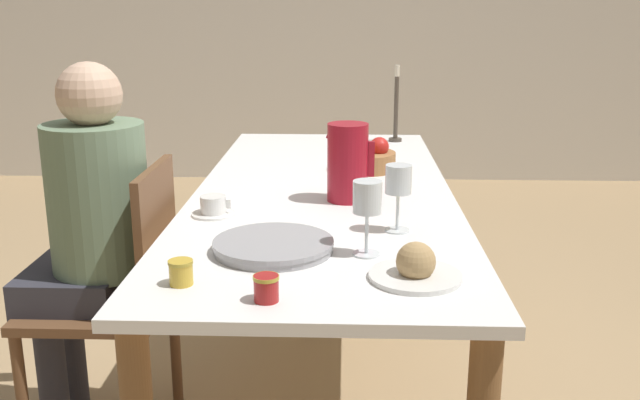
% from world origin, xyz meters
% --- Properties ---
extents(ground_plane, '(20.00, 20.00, 0.00)m').
position_xyz_m(ground_plane, '(0.00, 0.00, 0.00)').
color(ground_plane, tan).
extents(wall_back, '(10.00, 0.06, 2.60)m').
position_xyz_m(wall_back, '(0.00, 3.23, 1.30)').
color(wall_back, silver).
rests_on(wall_back, ground_plane).
extents(dining_table, '(0.86, 2.11, 0.74)m').
position_xyz_m(dining_table, '(0.00, 0.00, 0.65)').
color(dining_table, white).
rests_on(dining_table, ground_plane).
extents(chair_person_side, '(0.42, 0.42, 0.89)m').
position_xyz_m(chair_person_side, '(-0.62, -0.32, 0.49)').
color(chair_person_side, brown).
rests_on(chair_person_side, ground_plane).
extents(person_seated, '(0.39, 0.41, 1.20)m').
position_xyz_m(person_seated, '(-0.71, -0.30, 0.71)').
color(person_seated, '#33333D').
rests_on(person_seated, ground_plane).
extents(red_pitcher, '(0.15, 0.13, 0.25)m').
position_xyz_m(red_pitcher, '(0.08, -0.14, 0.87)').
color(red_pitcher, '#A31423').
rests_on(red_pitcher, dining_table).
extents(wine_glass_water, '(0.07, 0.07, 0.19)m').
position_xyz_m(wine_glass_water, '(0.13, -0.65, 0.89)').
color(wine_glass_water, white).
rests_on(wine_glass_water, dining_table).
extents(wine_glass_juice, '(0.07, 0.07, 0.19)m').
position_xyz_m(wine_glass_juice, '(0.22, -0.45, 0.88)').
color(wine_glass_juice, white).
rests_on(wine_glass_juice, dining_table).
extents(teacup_near_person, '(0.13, 0.13, 0.06)m').
position_xyz_m(teacup_near_person, '(-0.32, -0.32, 0.77)').
color(teacup_near_person, white).
rests_on(teacup_near_person, dining_table).
extents(serving_tray, '(0.31, 0.31, 0.03)m').
position_xyz_m(serving_tray, '(-0.11, -0.63, 0.76)').
color(serving_tray, '#9E9EA3').
rests_on(serving_tray, dining_table).
extents(bread_plate, '(0.22, 0.22, 0.09)m').
position_xyz_m(bread_plate, '(0.24, -0.81, 0.77)').
color(bread_plate, white).
rests_on(bread_plate, dining_table).
extents(jam_jar_amber, '(0.06, 0.06, 0.06)m').
position_xyz_m(jam_jar_amber, '(-0.09, -0.95, 0.78)').
color(jam_jar_amber, '#A81E1E').
rests_on(jam_jar_amber, dining_table).
extents(jam_jar_red, '(0.06, 0.06, 0.06)m').
position_xyz_m(jam_jar_red, '(-0.29, -0.86, 0.78)').
color(jam_jar_red, gold).
rests_on(jam_jar_red, dining_table).
extents(fruit_bowl, '(0.23, 0.23, 0.13)m').
position_xyz_m(fruit_bowl, '(0.15, 0.30, 0.79)').
color(fruit_bowl, '#9E6B3D').
rests_on(fruit_bowl, dining_table).
extents(candlestick_tall, '(0.06, 0.06, 0.35)m').
position_xyz_m(candlestick_tall, '(0.30, 0.89, 0.88)').
color(candlestick_tall, '#4C4238').
rests_on(candlestick_tall, dining_table).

